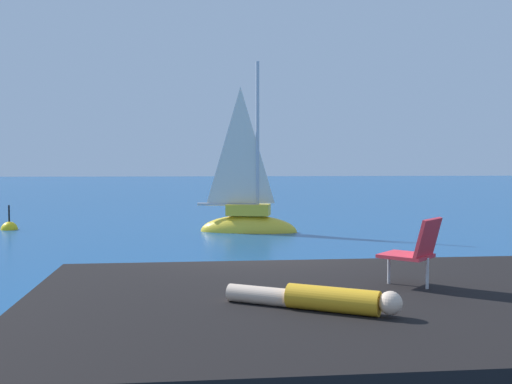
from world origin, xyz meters
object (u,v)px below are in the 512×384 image
sailboat_near (248,222)px  beach_chair (415,249)px  person_sunbather (320,299)px  marker_buoy (9,229)px

sailboat_near → beach_chair: 13.62m
person_sunbather → marker_buoy: 17.70m
marker_buoy → sailboat_near: bearing=-8.7°
sailboat_near → beach_chair: bearing=-73.8°
sailboat_near → marker_buoy: sailboat_near is taller
person_sunbather → beach_chair: (1.28, 0.98, 0.33)m
person_sunbather → beach_chair: bearing=-113.7°
sailboat_near → person_sunbather: (-0.22, -14.52, 0.74)m
person_sunbather → beach_chair: 1.64m
beach_chair → marker_buoy: (-9.25, 14.79, -1.39)m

